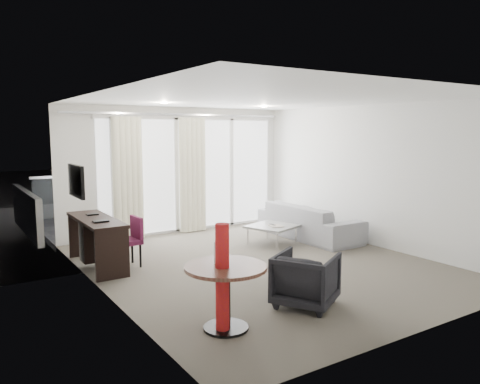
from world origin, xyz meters
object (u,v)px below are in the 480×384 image
round_table (226,298)px  coffee_table (272,235)px  red_lamp (222,279)px  rattan_chair_a (174,204)px  desk (97,243)px  desk_chair (126,242)px  rattan_chair_b (233,199)px  sofa (309,221)px  tub_armchair (306,279)px

round_table → coffee_table: 3.90m
red_lamp → round_table: bearing=31.6°
coffee_table → rattan_chair_a: size_ratio=1.05×
coffee_table → desk: bearing=174.7°
coffee_table → rattan_chair_a: (-0.51, 3.22, 0.20)m
round_table → desk_chair: bearing=91.9°
rattan_chair_a → rattan_chair_b: rattan_chair_a is taller
sofa → round_table: bearing=127.9°
round_table → coffee_table: bearing=46.0°
rattan_chair_b → round_table: bearing=-100.1°
coffee_table → rattan_chair_b: rattan_chair_b is taller
desk → rattan_chair_a: (2.68, 2.92, -0.01)m
tub_armchair → sofa: 3.74m
red_lamp → tub_armchair: bearing=5.0°
desk → tub_armchair: (1.66, -3.03, -0.06)m
desk → round_table: (0.48, -3.10, -0.03)m
desk_chair → tub_armchair: bearing=-68.2°
desk → rattan_chair_a: bearing=47.5°
desk_chair → desk: bearing=144.6°
desk_chair → sofa: bearing=-2.7°
desk_chair → tub_armchair: size_ratio=1.10×
red_lamp → rattan_chair_b: red_lamp is taller
tub_armchair → sofa: size_ratio=0.31×
rattan_chair_a → tub_armchair: bearing=-118.2°
desk → coffee_table: desk is taller
round_table → red_lamp: red_lamp is taller
red_lamp → coffee_table: 3.99m
round_table → rattan_chair_b: (3.88, 6.04, 0.01)m
rattan_chair_b → coffee_table: bearing=-87.2°
tub_armchair → rattan_chair_b: bearing=-54.4°
tub_armchair → coffee_table: size_ratio=0.90×
desk_chair → sofa: (3.76, 0.01, -0.06)m
rattan_chair_a → desk: bearing=-151.0°
red_lamp → coffee_table: bearing=45.7°
round_table → sofa: round_table is taller
desk_chair → rattan_chair_a: bearing=51.3°
tub_armchair → rattan_chair_a: (1.02, 5.95, 0.05)m
sofa → rattan_chair_a: rattan_chair_a is taller
coffee_table → rattan_chair_a: rattan_chair_a is taller
coffee_table → sofa: sofa is taller
sofa → rattan_chair_b: size_ratio=3.16×
coffee_table → sofa: bearing=3.3°
desk → coffee_table: 3.21m
desk_chair → round_table: (0.10, -2.85, -0.04)m
rattan_chair_a → desk_chair: bearing=-144.3°
desk_chair → sofa: 3.76m
desk_chair → coffee_table: bearing=-3.8°
sofa → rattan_chair_b: bearing=-3.8°
tub_armchair → coffee_table: tub_armchair is taller
tub_armchair → coffee_table: (1.53, 2.73, -0.15)m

